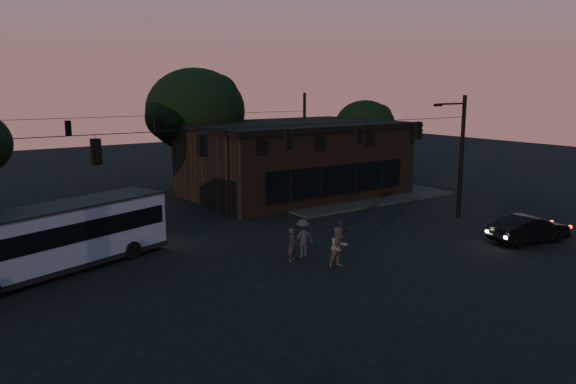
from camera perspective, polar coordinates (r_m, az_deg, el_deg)
ground at (r=24.74m, az=5.42°, el=-8.26°), size 120.00×120.00×0.00m
sidewalk_far_right at (r=42.59m, az=5.42°, el=-0.10°), size 14.00×10.00×0.15m
building at (r=41.87m, az=0.59°, el=3.41°), size 15.40×10.41×5.40m
tree_behind at (r=44.18m, az=-9.38°, el=8.19°), size 7.60×7.60×9.43m
tree_right at (r=48.94m, az=7.81°, el=6.63°), size 5.20×5.20×6.86m
signal_rig_near at (r=26.79m, az=0.00°, el=3.04°), size 26.24×0.30×7.50m
signal_rig_far at (r=40.86m, az=-13.12°, el=5.06°), size 26.24×0.30×7.50m
bus at (r=26.46m, az=-22.45°, el=-4.07°), size 10.63×5.58×2.93m
car at (r=31.81m, az=23.33°, el=-3.46°), size 4.58×2.42×1.43m
pedestrian_a at (r=26.11m, az=0.44°, el=-5.38°), size 0.68×0.61×1.57m
pedestrian_b at (r=25.35m, az=5.16°, el=-5.59°), size 1.00×0.83×1.85m
pedestrian_c at (r=27.81m, az=5.41°, el=-4.47°), size 0.94×0.50×1.53m
pedestrian_d at (r=26.73m, az=1.51°, el=-4.70°), size 1.22×0.75×1.84m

